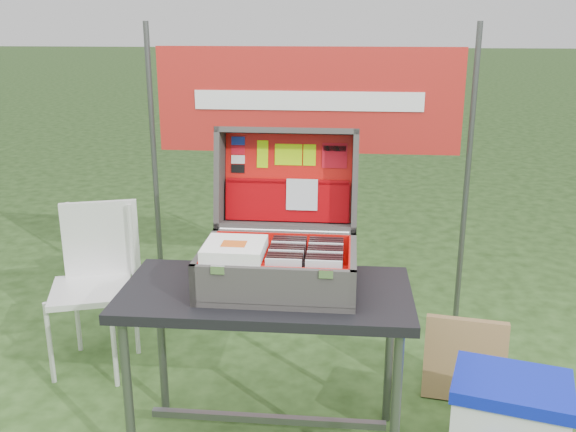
# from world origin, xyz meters

# --- Properties ---
(table) EXTENTS (1.13, 0.57, 0.70)m
(table) POSITION_xyz_m (-0.08, -0.01, 0.35)
(table) COLOR black
(table) RESTS_ON ground
(table_top) EXTENTS (1.13, 0.57, 0.04)m
(table_top) POSITION_xyz_m (-0.08, -0.01, 0.68)
(table_top) COLOR black
(table_top) RESTS_ON ground
(table_leg_fl) EXTENTS (0.04, 0.04, 0.66)m
(table_leg_fl) POSITION_xyz_m (-0.58, -0.23, 0.33)
(table_leg_fl) COLOR #59595B
(table_leg_fl) RESTS_ON ground
(table_leg_fr) EXTENTS (0.04, 0.04, 0.66)m
(table_leg_fr) POSITION_xyz_m (0.42, -0.23, 0.33)
(table_leg_fr) COLOR #59595B
(table_leg_fr) RESTS_ON ground
(table_leg_bl) EXTENTS (0.04, 0.04, 0.66)m
(table_leg_bl) POSITION_xyz_m (-0.58, 0.21, 0.33)
(table_leg_bl) COLOR #59595B
(table_leg_bl) RESTS_ON ground
(table_leg_br) EXTENTS (0.04, 0.04, 0.66)m
(table_leg_br) POSITION_xyz_m (0.42, 0.21, 0.33)
(table_leg_br) COLOR #59595B
(table_leg_br) RESTS_ON ground
(table_brace) EXTENTS (0.98, 0.03, 0.03)m
(table_brace) POSITION_xyz_m (-0.08, -0.01, 0.12)
(table_brace) COLOR #59595B
(table_brace) RESTS_ON ground
(suitcase) EXTENTS (0.60, 0.59, 0.57)m
(suitcase) POSITION_xyz_m (-0.04, 0.07, 0.99)
(suitcase) COLOR #44413E
(suitcase) RESTS_ON table
(suitcase_base_bottom) EXTENTS (0.60, 0.43, 0.02)m
(suitcase_base_bottom) POSITION_xyz_m (-0.04, 0.01, 0.72)
(suitcase_base_bottom) COLOR #44413E
(suitcase_base_bottom) RESTS_ON table_top
(suitcase_base_wall_front) EXTENTS (0.60, 0.02, 0.16)m
(suitcase_base_wall_front) POSITION_xyz_m (-0.04, -0.19, 0.78)
(suitcase_base_wall_front) COLOR #44413E
(suitcase_base_wall_front) RESTS_ON table_top
(suitcase_base_wall_back) EXTENTS (0.60, 0.02, 0.16)m
(suitcase_base_wall_back) POSITION_xyz_m (-0.04, 0.22, 0.78)
(suitcase_base_wall_back) COLOR #44413E
(suitcase_base_wall_back) RESTS_ON table_top
(suitcase_base_wall_left) EXTENTS (0.02, 0.43, 0.16)m
(suitcase_base_wall_left) POSITION_xyz_m (-0.32, 0.01, 0.78)
(suitcase_base_wall_left) COLOR #44413E
(suitcase_base_wall_left) RESTS_ON table_top
(suitcase_base_wall_right) EXTENTS (0.02, 0.43, 0.16)m
(suitcase_base_wall_right) POSITION_xyz_m (0.25, 0.01, 0.78)
(suitcase_base_wall_right) COLOR #44413E
(suitcase_base_wall_right) RESTS_ON table_top
(suitcase_liner_floor) EXTENTS (0.55, 0.38, 0.01)m
(suitcase_liner_floor) POSITION_xyz_m (-0.04, 0.01, 0.73)
(suitcase_liner_floor) COLOR red
(suitcase_liner_floor) RESTS_ON suitcase_base_bottom
(suitcase_latch_left) EXTENTS (0.05, 0.01, 0.03)m
(suitcase_latch_left) POSITION_xyz_m (-0.23, -0.20, 0.85)
(suitcase_latch_left) COLOR silver
(suitcase_latch_left) RESTS_ON suitcase_base_wall_front
(suitcase_latch_right) EXTENTS (0.05, 0.01, 0.03)m
(suitcase_latch_right) POSITION_xyz_m (0.16, -0.20, 0.85)
(suitcase_latch_right) COLOR silver
(suitcase_latch_right) RESTS_ON suitcase_base_wall_front
(suitcase_hinge) EXTENTS (0.54, 0.02, 0.02)m
(suitcase_hinge) POSITION_xyz_m (-0.04, 0.23, 0.86)
(suitcase_hinge) COLOR silver
(suitcase_hinge) RESTS_ON suitcase_base_wall_back
(suitcase_lid_back) EXTENTS (0.60, 0.10, 0.43)m
(suitcase_lid_back) POSITION_xyz_m (-0.04, 0.41, 1.05)
(suitcase_lid_back) COLOR #44413E
(suitcase_lid_back) RESTS_ON suitcase_base_wall_back
(suitcase_lid_rim_far) EXTENTS (0.60, 0.16, 0.05)m
(suitcase_lid_rim_far) POSITION_xyz_m (-0.04, 0.38, 1.26)
(suitcase_lid_rim_far) COLOR #44413E
(suitcase_lid_rim_far) RESTS_ON suitcase_lid_back
(suitcase_lid_rim_near) EXTENTS (0.60, 0.16, 0.05)m
(suitcase_lid_rim_near) POSITION_xyz_m (-0.04, 0.31, 0.86)
(suitcase_lid_rim_near) COLOR #44413E
(suitcase_lid_rim_near) RESTS_ON suitcase_lid_back
(suitcase_lid_rim_left) EXTENTS (0.02, 0.24, 0.45)m
(suitcase_lid_rim_left) POSITION_xyz_m (-0.32, 0.34, 1.06)
(suitcase_lid_rim_left) COLOR #44413E
(suitcase_lid_rim_left) RESTS_ON suitcase_lid_back
(suitcase_lid_rim_right) EXTENTS (0.02, 0.24, 0.45)m
(suitcase_lid_rim_right) POSITION_xyz_m (0.25, 0.34, 1.06)
(suitcase_lid_rim_right) COLOR #44413E
(suitcase_lid_rim_right) RESTS_ON suitcase_lid_back
(suitcase_lid_liner) EXTENTS (0.55, 0.07, 0.37)m
(suitcase_lid_liner) POSITION_xyz_m (-0.04, 0.40, 1.05)
(suitcase_lid_liner) COLOR red
(suitcase_lid_liner) RESTS_ON suitcase_lid_back
(suitcase_liner_wall_front) EXTENTS (0.55, 0.01, 0.14)m
(suitcase_liner_wall_front) POSITION_xyz_m (-0.04, -0.17, 0.80)
(suitcase_liner_wall_front) COLOR red
(suitcase_liner_wall_front) RESTS_ON suitcase_base_bottom
(suitcase_liner_wall_back) EXTENTS (0.55, 0.01, 0.14)m
(suitcase_liner_wall_back) POSITION_xyz_m (-0.04, 0.20, 0.80)
(suitcase_liner_wall_back) COLOR red
(suitcase_liner_wall_back) RESTS_ON suitcase_base_bottom
(suitcase_liner_wall_left) EXTENTS (0.01, 0.38, 0.14)m
(suitcase_liner_wall_left) POSITION_xyz_m (-0.31, 0.01, 0.80)
(suitcase_liner_wall_left) COLOR red
(suitcase_liner_wall_left) RESTS_ON suitcase_base_bottom
(suitcase_liner_wall_right) EXTENTS (0.01, 0.38, 0.14)m
(suitcase_liner_wall_right) POSITION_xyz_m (0.24, 0.01, 0.80)
(suitcase_liner_wall_right) COLOR red
(suitcase_liner_wall_right) RESTS_ON suitcase_base_bottom
(suitcase_lid_pocket) EXTENTS (0.53, 0.06, 0.17)m
(suitcase_lid_pocket) POSITION_xyz_m (-0.04, 0.36, 0.96)
(suitcase_lid_pocket) COLOR #950207
(suitcase_lid_pocket) RESTS_ON suitcase_lid_liner
(suitcase_pocket_edge) EXTENTS (0.52, 0.02, 0.02)m
(suitcase_pocket_edge) POSITION_xyz_m (-0.04, 0.37, 1.04)
(suitcase_pocket_edge) COLOR #950207
(suitcase_pocket_edge) RESTS_ON suitcase_lid_pocket
(suitcase_pocket_cd) EXTENTS (0.13, 0.03, 0.13)m
(suitcase_pocket_cd) POSITION_xyz_m (0.03, 0.35, 0.99)
(suitcase_pocket_cd) COLOR silver
(suitcase_pocket_cd) RESTS_ON suitcase_lid_pocket
(lid_sticker_cc_a) EXTENTS (0.06, 0.01, 0.04)m
(lid_sticker_cc_a) POSITION_xyz_m (-0.25, 0.42, 1.20)
(lid_sticker_cc_a) COLOR #1933B2
(lid_sticker_cc_a) RESTS_ON suitcase_lid_liner
(lid_sticker_cc_b) EXTENTS (0.06, 0.01, 0.04)m
(lid_sticker_cc_b) POSITION_xyz_m (-0.25, 0.41, 1.16)
(lid_sticker_cc_b) COLOR red
(lid_sticker_cc_b) RESTS_ON suitcase_lid_liner
(lid_sticker_cc_c) EXTENTS (0.06, 0.01, 0.04)m
(lid_sticker_cc_c) POSITION_xyz_m (-0.25, 0.41, 1.13)
(lid_sticker_cc_c) COLOR white
(lid_sticker_cc_c) RESTS_ON suitcase_lid_liner
(lid_sticker_cc_d) EXTENTS (0.06, 0.01, 0.04)m
(lid_sticker_cc_d) POSITION_xyz_m (-0.25, 0.40, 1.09)
(lid_sticker_cc_d) COLOR black
(lid_sticker_cc_d) RESTS_ON suitcase_lid_liner
(lid_card_neon_tall) EXTENTS (0.05, 0.02, 0.12)m
(lid_card_neon_tall) POSITION_xyz_m (-0.15, 0.41, 1.15)
(lid_card_neon_tall) COLOR #A8E804
(lid_card_neon_tall) RESTS_ON suitcase_lid_liner
(lid_card_neon_main) EXTENTS (0.12, 0.02, 0.09)m
(lid_card_neon_main) POSITION_xyz_m (-0.04, 0.41, 1.15)
(lid_card_neon_main) COLOR #A8E804
(lid_card_neon_main) RESTS_ON suitcase_lid_liner
(lid_card_neon_small) EXTENTS (0.05, 0.02, 0.09)m
(lid_card_neon_small) POSITION_xyz_m (0.06, 0.41, 1.15)
(lid_card_neon_small) COLOR #A8E804
(lid_card_neon_small) RESTS_ON suitcase_lid_liner
(lid_sticker_band) EXTENTS (0.11, 0.02, 0.11)m
(lid_sticker_band) POSITION_xyz_m (0.16, 0.41, 1.15)
(lid_sticker_band) COLOR red
(lid_sticker_band) RESTS_ON suitcase_lid_liner
(lid_sticker_band_bar) EXTENTS (0.10, 0.01, 0.02)m
(lid_sticker_band_bar) POSITION_xyz_m (0.16, 0.42, 1.18)
(lid_sticker_band_bar) COLOR black
(lid_sticker_band_bar) RESTS_ON suitcase_lid_liner
(cd_left_0) EXTENTS (0.13, 0.01, 0.15)m
(cd_left_0) POSITION_xyz_m (0.00, -0.15, 0.81)
(cd_left_0) COLOR silver
(cd_left_0) RESTS_ON suitcase_liner_floor
(cd_left_1) EXTENTS (0.13, 0.01, 0.15)m
(cd_left_1) POSITION_xyz_m (0.00, -0.13, 0.81)
(cd_left_1) COLOR black
(cd_left_1) RESTS_ON suitcase_liner_floor
(cd_left_2) EXTENTS (0.13, 0.01, 0.15)m
(cd_left_2) POSITION_xyz_m (0.00, -0.11, 0.81)
(cd_left_2) COLOR black
(cd_left_2) RESTS_ON suitcase_liner_floor
(cd_left_3) EXTENTS (0.13, 0.01, 0.15)m
(cd_left_3) POSITION_xyz_m (0.00, -0.08, 0.81)
(cd_left_3) COLOR black
(cd_left_3) RESTS_ON suitcase_liner_floor
(cd_left_4) EXTENTS (0.13, 0.01, 0.15)m
(cd_left_4) POSITION_xyz_m (0.00, -0.06, 0.81)
(cd_left_4) COLOR silver
(cd_left_4) RESTS_ON suitcase_liner_floor
(cd_left_5) EXTENTS (0.13, 0.01, 0.15)m
(cd_left_5) POSITION_xyz_m (0.00, -0.03, 0.81)
(cd_left_5) COLOR black
(cd_left_5) RESTS_ON suitcase_liner_floor
(cd_left_6) EXTENTS (0.13, 0.01, 0.15)m
(cd_left_6) POSITION_xyz_m (0.00, -0.01, 0.81)
(cd_left_6) COLOR black
(cd_left_6) RESTS_ON suitcase_liner_floor
(cd_left_7) EXTENTS (0.13, 0.01, 0.15)m
(cd_left_7) POSITION_xyz_m (0.00, 0.01, 0.81)
(cd_left_7) COLOR black
(cd_left_7) RESTS_ON suitcase_liner_floor
(cd_left_8) EXTENTS (0.13, 0.01, 0.15)m
(cd_left_8) POSITION_xyz_m (0.00, 0.04, 0.81)
(cd_left_8) COLOR silver
(cd_left_8) RESTS_ON suitcase_liner_floor
(cd_left_9) EXTENTS (0.13, 0.01, 0.15)m
(cd_left_9) POSITION_xyz_m (0.00, 0.06, 0.81)
(cd_left_9) COLOR black
(cd_left_9) RESTS_ON suitcase_liner_floor
(cd_left_10) EXTENTS (0.13, 0.01, 0.15)m
(cd_left_10) POSITION_xyz_m (0.00, 0.08, 0.81)
(cd_left_10) COLOR black
(cd_left_10) RESTS_ON suitcase_liner_floor
(cd_left_11) EXTENTS (0.13, 0.01, 0.15)m
(cd_left_11) POSITION_xyz_m (0.00, 0.11, 0.81)
(cd_left_11) COLOR black
(cd_left_11) RESTS_ON suitcase_liner_floor
(cd_right_0) EXTENTS (0.13, 0.01, 0.15)m
(cd_right_0) POSITION_xyz_m (0.15, -0.15, 0.81)
(cd_right_0) COLOR silver
(cd_right_0) RESTS_ON suitcase_liner_floor
(cd_right_1) EXTENTS (0.13, 0.01, 0.15)m
(cd_right_1) POSITION_xyz_m (0.15, -0.13, 0.81)
(cd_right_1) COLOR black
(cd_right_1) RESTS_ON suitcase_liner_floor
(cd_right_2) EXTENTS (0.13, 0.01, 0.15)m
(cd_right_2) POSITION_xyz_m (0.15, -0.11, 0.81)
(cd_right_2) COLOR black
(cd_right_2) RESTS_ON suitcase_liner_floor
(cd_right_3) EXTENTS (0.13, 0.01, 0.15)m
(cd_right_3) POSITION_xyz_m (0.15, -0.08, 0.81)
(cd_right_3) COLOR black
(cd_right_3) RESTS_ON suitcase_liner_floor
(cd_right_4) EXTENTS (0.13, 0.01, 0.15)m
(cd_right_4) POSITION_xyz_m (0.15, -0.06, 0.81)
(cd_right_4) COLOR silver
(cd_right_4) RESTS_ON suitcase_liner_floor
(cd_right_5) EXTENTS (0.13, 0.01, 0.15)m
(cd_right_5) POSITION_xyz_m (0.15, -0.03, 0.81)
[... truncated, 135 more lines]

